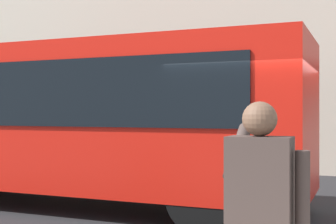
% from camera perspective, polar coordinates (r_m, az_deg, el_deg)
% --- Properties ---
extents(ground_plane, '(60.00, 60.00, 0.00)m').
position_cam_1_polar(ground_plane, '(7.99, 11.24, -12.92)').
color(ground_plane, '#232326').
extents(red_bus, '(9.05, 2.54, 3.08)m').
position_cam_1_polar(red_bus, '(9.42, -11.65, -0.64)').
color(red_bus, red).
rests_on(red_bus, ground_plane).
extents(pedestrian_photographer, '(0.53, 0.52, 1.70)m').
position_cam_1_polar(pedestrian_photographer, '(3.11, 11.02, -11.92)').
color(pedestrian_photographer, '#4C4238').
rests_on(pedestrian_photographer, sidewalk_curb).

